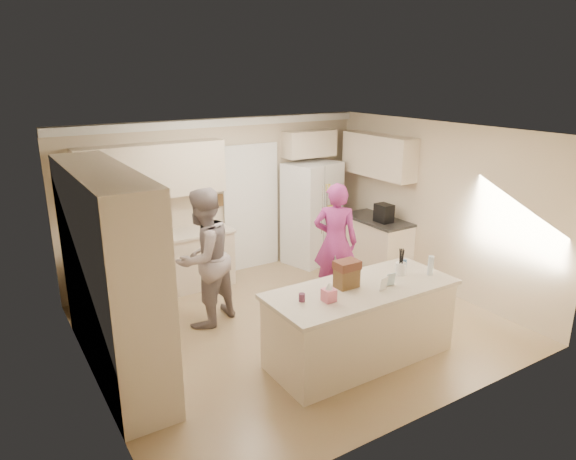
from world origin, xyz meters
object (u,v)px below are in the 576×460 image
dollhouse_body (347,278)px  teen_boy (204,258)px  tissue_box (329,295)px  coffee_maker (384,213)px  island_base (360,325)px  teen_girl (335,242)px  refrigerator (312,213)px  utensil_crock (401,269)px

dollhouse_body → teen_boy: size_ratio=0.14×
tissue_box → teen_boy: (-0.63, 1.93, -0.05)m
coffee_maker → island_base: bearing=-137.2°
teen_boy → teen_girl: 1.99m
refrigerator → coffee_maker: (0.65, -1.14, 0.17)m
teen_boy → island_base: bearing=97.9°
island_base → refrigerator: bearing=65.3°
dollhouse_body → teen_girl: 1.73m
refrigerator → utensil_crock: size_ratio=12.00×
refrigerator → island_base: refrigerator is taller
island_base → teen_boy: size_ratio=1.17×
dollhouse_body → tissue_box: bearing=-153.4°
island_base → utensil_crock: (0.65, 0.05, 0.56)m
refrigerator → teen_girl: size_ratio=1.01×
tissue_box → coffee_maker: bearing=37.6°
teen_girl → coffee_maker: bearing=-123.9°
island_base → dollhouse_body: size_ratio=8.46×
refrigerator → island_base: size_ratio=0.82×
coffee_maker → teen_girl: 1.32m
refrigerator → utensil_crock: bearing=-118.7°
island_base → teen_girl: size_ratio=1.23×
utensil_crock → tissue_box: utensil_crock is taller
utensil_crock → teen_girl: (0.14, 1.50, -0.11)m
utensil_crock → teen_boy: bearing=135.9°
island_base → dollhouse_body: bearing=146.3°
dollhouse_body → teen_girl: (0.94, 1.45, -0.14)m
coffee_maker → teen_girl: size_ratio=0.17×
teen_boy → teen_girl: size_ratio=1.06×
utensil_crock → tissue_box: 1.21m
refrigerator → coffee_maker: size_ratio=6.00×
refrigerator → teen_girl: bearing=-126.8°
dollhouse_body → island_base: bearing=-33.7°
island_base → dollhouse_body: (-0.15, 0.10, 0.60)m
teen_girl → dollhouse_body: bearing=97.4°
refrigerator → coffee_maker: 1.33m
tissue_box → dollhouse_body: 0.45m
coffee_maker → teen_boy: (-3.23, -0.07, -0.13)m
tissue_box → dollhouse_body: (0.40, 0.20, 0.04)m
tissue_box → teen_boy: size_ratio=0.07×
tissue_box → teen_girl: teen_girl is taller
island_base → teen_girl: teen_girl is taller
teen_boy → teen_girl: (1.97, -0.28, -0.05)m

